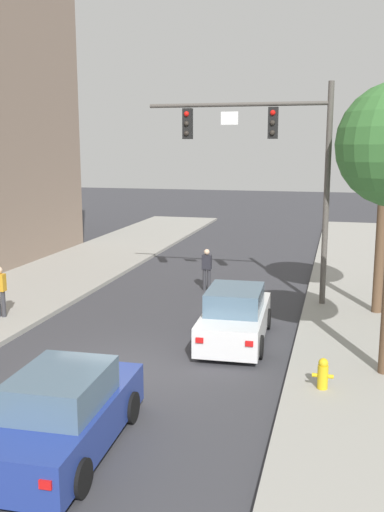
{
  "coord_description": "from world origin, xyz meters",
  "views": [
    {
      "loc": [
        5.06,
        -12.86,
        5.56
      ],
      "look_at": [
        0.41,
        5.2,
        2.0
      ],
      "focal_mm": 40.52,
      "sensor_mm": 36.0,
      "label": 1
    }
  ],
  "objects_px": {
    "pedestrian_crossing_road": "(207,268)",
    "fire_hydrant": "(323,374)",
    "car_lead_white": "(235,317)",
    "pedestrian_sidewalk_left_walker": "(0,289)",
    "car_following_blue": "(65,414)",
    "traffic_signal_mast": "(275,153)"
  },
  "relations": [
    {
      "from": "traffic_signal_mast",
      "to": "car_lead_white",
      "type": "xyz_separation_m",
      "value": [
        -0.54,
        -4.27,
        -4.61
      ]
    },
    {
      "from": "car_lead_white",
      "to": "pedestrian_crossing_road",
      "type": "bearing_deg",
      "value": 110.84
    },
    {
      "from": "pedestrian_sidewalk_left_walker",
      "to": "pedestrian_crossing_road",
      "type": "distance_m",
      "value": 7.83
    },
    {
      "from": "traffic_signal_mast",
      "to": "fire_hydrant",
      "type": "xyz_separation_m",
      "value": [
        2.03,
        -7.4,
        -4.82
      ]
    },
    {
      "from": "car_following_blue",
      "to": "pedestrian_crossing_road",
      "type": "xyz_separation_m",
      "value": [
        -0.21,
        12.46,
        0.19
      ]
    },
    {
      "from": "traffic_signal_mast",
      "to": "car_following_blue",
      "type": "distance_m",
      "value": 12.27
    },
    {
      "from": "traffic_signal_mast",
      "to": "pedestrian_sidewalk_left_walker",
      "type": "bearing_deg",
      "value": -152.7
    },
    {
      "from": "car_following_blue",
      "to": "pedestrian_crossing_road",
      "type": "relative_size",
      "value": 2.62
    },
    {
      "from": "car_following_blue",
      "to": "fire_hydrant",
      "type": "height_order",
      "value": "car_following_blue"
    },
    {
      "from": "car_lead_white",
      "to": "pedestrian_sidewalk_left_walker",
      "type": "relative_size",
      "value": 2.63
    },
    {
      "from": "pedestrian_crossing_road",
      "to": "fire_hydrant",
      "type": "xyz_separation_m",
      "value": [
        4.72,
        -8.75,
        -0.41
      ]
    },
    {
      "from": "car_lead_white",
      "to": "fire_hydrant",
      "type": "xyz_separation_m",
      "value": [
        2.58,
        -3.13,
        -0.22
      ]
    },
    {
      "from": "pedestrian_crossing_road",
      "to": "fire_hydrant",
      "type": "distance_m",
      "value": 9.95
    },
    {
      "from": "car_following_blue",
      "to": "fire_hydrant",
      "type": "bearing_deg",
      "value": 39.37
    },
    {
      "from": "pedestrian_crossing_road",
      "to": "traffic_signal_mast",
      "type": "bearing_deg",
      "value": -26.72
    },
    {
      "from": "pedestrian_crossing_road",
      "to": "fire_hydrant",
      "type": "bearing_deg",
      "value": -61.67
    },
    {
      "from": "pedestrian_sidewalk_left_walker",
      "to": "pedestrian_crossing_road",
      "type": "bearing_deg",
      "value": 45.39
    },
    {
      "from": "traffic_signal_mast",
      "to": "fire_hydrant",
      "type": "distance_m",
      "value": 9.07
    },
    {
      "from": "traffic_signal_mast",
      "to": "pedestrian_sidewalk_left_walker",
      "type": "relative_size",
      "value": 4.57
    },
    {
      "from": "car_following_blue",
      "to": "pedestrian_crossing_road",
      "type": "distance_m",
      "value": 12.46
    },
    {
      "from": "car_lead_white",
      "to": "car_following_blue",
      "type": "bearing_deg",
      "value": -105.8
    },
    {
      "from": "car_following_blue",
      "to": "fire_hydrant",
      "type": "relative_size",
      "value": 5.97
    }
  ]
}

